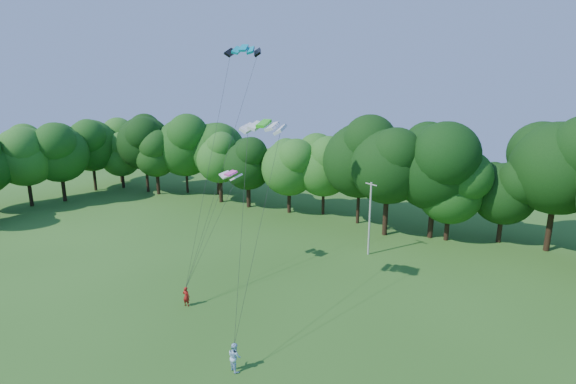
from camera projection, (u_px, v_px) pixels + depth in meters
The scene contains 8 objects.
utility_pole at pixel (370, 218), 43.26m from camera, with size 1.36×0.66×7.26m.
kite_flyer_left at pixel (186, 296), 33.99m from camera, with size 0.57×0.37×1.56m, color maroon.
kite_flyer_right at pixel (235, 357), 26.45m from camera, with size 0.87×0.67×1.78m, color #B0D8F4.
kite_teal at pixel (244, 48), 38.43m from camera, with size 3.28×2.38×0.70m.
kite_green at pixel (264, 124), 31.05m from camera, with size 3.28×1.87×0.51m.
kite_pink at pixel (231, 173), 38.39m from camera, with size 2.22×1.39×0.36m.
tree_back_west at pixel (156, 155), 65.55m from camera, with size 6.57×6.57×9.55m.
tree_back_center at pixel (437, 155), 46.60m from camera, with size 10.02×10.02×14.57m.
Camera 1 is at (16.34, -11.46, 16.85)m, focal length 28.00 mm.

